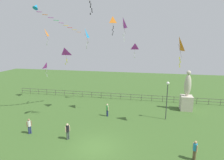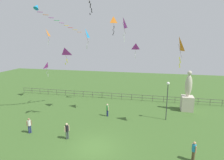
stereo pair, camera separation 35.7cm
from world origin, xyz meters
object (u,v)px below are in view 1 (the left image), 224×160
at_px(person_2, 29,125).
at_px(kite_8, 123,23).
at_px(lamppost, 167,92).
at_px(kite_6, 113,21).
at_px(kite_2, 179,45).
at_px(kite_0, 45,33).
at_px(person_3, 68,130).
at_px(kite_4, 47,66).
at_px(statue_monument, 187,97).
at_px(streamer_kite, 40,9).
at_px(kite_3, 135,47).
at_px(person_0, 195,149).
at_px(kite_5, 65,53).
at_px(person_1, 107,109).
at_px(kite_7, 85,34).

height_order(person_2, kite_8, kite_8).
distance_m(lamppost, kite_6, 12.29).
bearing_deg(kite_2, person_2, -163.43).
distance_m(kite_0, kite_2, 19.32).
bearing_deg(person_3, kite_4, 128.84).
relative_size(statue_monument, kite_6, 2.13).
relative_size(person_2, streamer_kite, 0.38).
bearing_deg(kite_2, kite_3, 123.33).
bearing_deg(kite_2, person_0, -79.38).
height_order(kite_4, kite_5, kite_5).
distance_m(person_3, kite_8, 13.19).
distance_m(person_1, kite_8, 10.53).
distance_m(statue_monument, kite_5, 16.92).
relative_size(kite_0, kite_7, 0.99).
xyz_separation_m(statue_monument, person_3, (-12.58, -10.36, -0.90)).
bearing_deg(kite_2, kite_4, 167.56).
bearing_deg(person_3, person_2, 176.59).
height_order(kite_4, kite_8, kite_8).
xyz_separation_m(kite_2, kite_8, (-6.00, 2.46, 2.39)).
xyz_separation_m(person_0, kite_6, (-9.04, 12.08, 11.07)).
height_order(statue_monument, kite_6, kite_6).
relative_size(statue_monument, streamer_kite, 1.28).
xyz_separation_m(kite_0, streamer_kite, (2.95, -5.43, 2.41)).
height_order(person_1, kite_6, kite_6).
bearing_deg(kite_5, kite_3, 47.45).
bearing_deg(kite_5, person_2, -121.69).
relative_size(person_1, streamer_kite, 0.38).
height_order(lamppost, person_0, lamppost).
bearing_deg(kite_8, statue_monument, 21.69).
bearing_deg(streamer_kite, statue_monument, 16.14).
distance_m(person_0, kite_7, 16.84).
bearing_deg(kite_6, kite_3, 14.54).
bearing_deg(kite_7, person_0, -34.17).
bearing_deg(kite_2, kite_7, 166.99).
relative_size(lamppost, kite_8, 1.66).
relative_size(person_2, person_3, 0.99).
bearing_deg(kite_8, kite_0, 163.43).
relative_size(person_3, kite_7, 0.66).
distance_m(person_3, kite_7, 11.58).
distance_m(statue_monument, kite_7, 15.82).
bearing_deg(kite_5, person_1, 24.44).
distance_m(person_0, kite_8, 14.80).
xyz_separation_m(person_0, kite_0, (-19.29, 11.57, 9.49)).
xyz_separation_m(lamppost, person_3, (-9.63, -6.64, -2.43)).
bearing_deg(streamer_kite, person_3, -45.64).
xyz_separation_m(kite_2, kite_5, (-12.08, -0.41, -0.87)).
distance_m(lamppost, person_3, 11.94).
height_order(person_0, person_3, person_0).
distance_m(person_0, kite_3, 16.02).
height_order(person_3, kite_7, kite_7).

